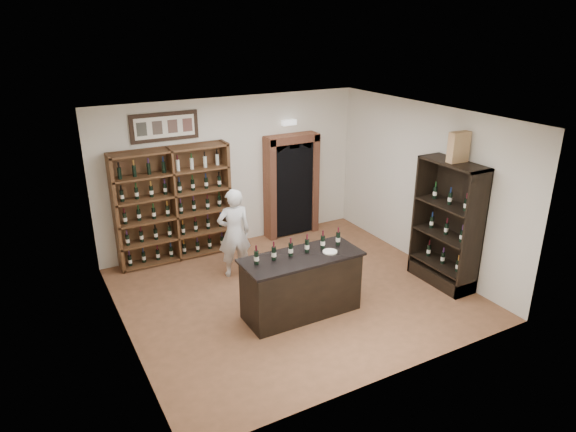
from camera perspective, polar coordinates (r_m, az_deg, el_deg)
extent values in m
plane|color=brown|center=(8.85, 0.62, -8.57)|extent=(5.50, 5.50, 0.00)
plane|color=white|center=(7.81, 0.70, 10.93)|extent=(5.50, 5.50, 0.00)
cube|color=silver|center=(10.35, -6.18, 4.83)|extent=(5.50, 0.04, 3.00)
cube|color=silver|center=(7.36, -18.37, -3.08)|extent=(0.04, 5.00, 3.00)
cube|color=silver|center=(9.79, 14.85, 3.27)|extent=(0.04, 5.00, 3.00)
cube|color=#58321E|center=(10.04, -12.86, 1.50)|extent=(2.20, 0.02, 2.20)
cube|color=#58321E|center=(9.67, -18.62, 0.12)|extent=(0.06, 0.38, 2.20)
cube|color=#58321E|center=(10.20, -6.82, 2.20)|extent=(0.06, 0.38, 2.20)
cube|color=#58321E|center=(9.88, -12.56, 1.19)|extent=(0.04, 0.38, 2.20)
cube|color=#58321E|center=(10.28, -12.10, -4.37)|extent=(2.18, 0.38, 0.04)
cube|color=#58321E|center=(10.11, -12.28, -2.20)|extent=(2.18, 0.38, 0.04)
cube|color=#58321E|center=(9.95, -12.47, 0.05)|extent=(2.18, 0.38, 0.03)
cube|color=#58321E|center=(9.81, -12.66, 2.36)|extent=(2.18, 0.38, 0.04)
cube|color=#58321E|center=(9.69, -12.86, 4.73)|extent=(2.18, 0.38, 0.04)
cube|color=#58321E|center=(9.58, -13.06, 7.16)|extent=(2.18, 0.38, 0.04)
cube|color=black|center=(9.67, -13.56, 9.62)|extent=(1.25, 0.04, 0.52)
cube|color=black|center=(10.86, 0.34, 3.28)|extent=(0.97, 0.29, 2.05)
cube|color=#9F583D|center=(10.61, -2.04, 2.94)|extent=(0.14, 0.35, 2.15)
cube|color=#9F583D|center=(11.08, 2.73, 3.74)|extent=(0.14, 0.35, 2.15)
cube|color=#9F583D|center=(10.57, 0.41, 8.60)|extent=(1.15, 0.35, 0.16)
cube|color=white|center=(10.60, 0.13, 10.34)|extent=(0.30, 0.10, 0.10)
cube|color=black|center=(8.08, 1.49, -7.85)|extent=(1.80, 0.70, 0.94)
cube|color=black|center=(7.84, 1.52, -4.59)|extent=(1.88, 0.78, 0.04)
cylinder|color=black|center=(7.56, -3.53, -4.63)|extent=(0.07, 0.07, 0.21)
cylinder|color=silver|center=(7.56, -3.53, -4.73)|extent=(0.07, 0.07, 0.07)
cylinder|color=#551320|center=(7.49, -3.56, -3.59)|extent=(0.03, 0.03, 0.09)
cylinder|color=black|center=(7.67, -1.59, -4.18)|extent=(0.07, 0.07, 0.21)
cylinder|color=silver|center=(7.68, -1.59, -4.28)|extent=(0.07, 0.07, 0.07)
cylinder|color=#551320|center=(7.61, -1.60, -3.16)|extent=(0.03, 0.03, 0.09)
cylinder|color=black|center=(7.79, 0.30, -3.75)|extent=(0.07, 0.07, 0.21)
cylinder|color=silver|center=(7.80, 0.30, -3.85)|extent=(0.07, 0.07, 0.07)
cylinder|color=#551320|center=(7.73, 0.30, -2.74)|extent=(0.03, 0.03, 0.09)
cylinder|color=black|center=(7.92, 2.12, -3.32)|extent=(0.07, 0.07, 0.21)
cylinder|color=silver|center=(7.93, 2.12, -3.42)|extent=(0.07, 0.07, 0.07)
cylinder|color=#551320|center=(7.86, 2.14, -2.33)|extent=(0.03, 0.03, 0.09)
cylinder|color=black|center=(8.06, 3.88, -2.91)|extent=(0.07, 0.07, 0.21)
cylinder|color=silver|center=(8.07, 3.88, -3.01)|extent=(0.07, 0.07, 0.07)
cylinder|color=#551320|center=(8.00, 3.91, -1.93)|extent=(0.03, 0.03, 0.09)
cylinder|color=black|center=(8.21, 5.58, -2.51)|extent=(0.07, 0.07, 0.21)
cylinder|color=silver|center=(8.22, 5.58, -2.60)|extent=(0.07, 0.07, 0.07)
cylinder|color=#551320|center=(8.15, 5.62, -1.54)|extent=(0.03, 0.03, 0.09)
cube|color=black|center=(9.31, 18.23, -0.64)|extent=(0.02, 1.20, 2.20)
cube|color=black|center=(8.79, 19.89, -2.13)|extent=(0.48, 0.04, 2.20)
cube|color=black|center=(9.53, 14.78, 0.24)|extent=(0.48, 0.04, 2.20)
cube|color=black|center=(8.82, 17.99, 5.62)|extent=(0.48, 1.20, 0.04)
cube|color=black|center=(9.54, 16.60, -6.37)|extent=(0.48, 1.20, 0.24)
cube|color=black|center=(9.44, 16.75, -5.12)|extent=(0.48, 1.16, 0.03)
cube|color=black|center=(9.22, 17.10, -2.05)|extent=(0.48, 1.16, 0.03)
cube|color=black|center=(9.03, 17.47, 1.16)|extent=(0.48, 1.16, 0.03)
imported|color=silver|center=(9.16, -6.01, -1.89)|extent=(0.65, 0.48, 1.64)
cylinder|color=silver|center=(7.97, 4.68, -3.97)|extent=(0.23, 0.23, 0.02)
cube|color=tan|center=(8.76, 18.43, 7.28)|extent=(0.36, 0.16, 0.50)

